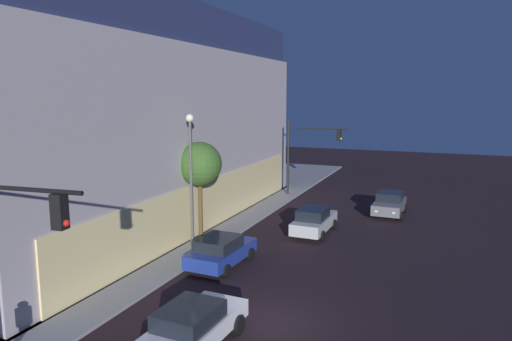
{
  "coord_description": "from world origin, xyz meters",
  "views": [
    {
      "loc": [
        -15.77,
        -5.79,
        8.6
      ],
      "look_at": [
        7.92,
        3.95,
        4.51
      ],
      "focal_mm": 32.96,
      "sensor_mm": 36.0,
      "label": 1
    }
  ],
  "objects_px": {
    "modern_building": "(63,118)",
    "car_blue": "(221,251)",
    "car_silver": "(314,220)",
    "car_grey": "(389,204)",
    "street_lamp_sidewalk": "(191,164)",
    "sidewalk_tree": "(200,165)",
    "car_white": "(193,325)",
    "traffic_light_far_corner": "(307,146)"
  },
  "relations": [
    {
      "from": "car_white",
      "to": "car_blue",
      "type": "relative_size",
      "value": 1.05
    },
    {
      "from": "modern_building",
      "to": "car_silver",
      "type": "xyz_separation_m",
      "value": [
        1.89,
        -18.16,
        -6.18
      ]
    },
    {
      "from": "sidewalk_tree",
      "to": "car_silver",
      "type": "distance_m",
      "value": 8.05
    },
    {
      "from": "car_white",
      "to": "car_silver",
      "type": "xyz_separation_m",
      "value": [
        14.77,
        -0.2,
        0.02
      ]
    },
    {
      "from": "car_blue",
      "to": "car_grey",
      "type": "xyz_separation_m",
      "value": [
        14.05,
        -6.68,
        0.02
      ]
    },
    {
      "from": "car_white",
      "to": "car_silver",
      "type": "height_order",
      "value": "car_silver"
    },
    {
      "from": "sidewalk_tree",
      "to": "car_silver",
      "type": "height_order",
      "value": "sidewalk_tree"
    },
    {
      "from": "sidewalk_tree",
      "to": "car_grey",
      "type": "height_order",
      "value": "sidewalk_tree"
    },
    {
      "from": "modern_building",
      "to": "street_lamp_sidewalk",
      "type": "bearing_deg",
      "value": -106.02
    },
    {
      "from": "modern_building",
      "to": "car_blue",
      "type": "bearing_deg",
      "value": -109.69
    },
    {
      "from": "street_lamp_sidewalk",
      "to": "car_blue",
      "type": "relative_size",
      "value": 1.71
    },
    {
      "from": "street_lamp_sidewalk",
      "to": "car_white",
      "type": "relative_size",
      "value": 1.63
    },
    {
      "from": "street_lamp_sidewalk",
      "to": "car_grey",
      "type": "distance_m",
      "value": 15.91
    },
    {
      "from": "traffic_light_far_corner",
      "to": "sidewalk_tree",
      "type": "bearing_deg",
      "value": 170.72
    },
    {
      "from": "car_white",
      "to": "modern_building",
      "type": "bearing_deg",
      "value": 54.36
    },
    {
      "from": "car_grey",
      "to": "traffic_light_far_corner",
      "type": "bearing_deg",
      "value": 64.69
    },
    {
      "from": "car_blue",
      "to": "car_silver",
      "type": "distance_m",
      "value": 7.9
    },
    {
      "from": "car_blue",
      "to": "sidewalk_tree",
      "type": "bearing_deg",
      "value": 42.04
    },
    {
      "from": "traffic_light_far_corner",
      "to": "car_white",
      "type": "height_order",
      "value": "traffic_light_far_corner"
    },
    {
      "from": "sidewalk_tree",
      "to": "car_white",
      "type": "xyz_separation_m",
      "value": [
        -10.7,
        -5.63,
        -3.8
      ]
    },
    {
      "from": "traffic_light_far_corner",
      "to": "car_blue",
      "type": "bearing_deg",
      "value": -177.88
    },
    {
      "from": "car_blue",
      "to": "modern_building",
      "type": "bearing_deg",
      "value": 70.31
    },
    {
      "from": "traffic_light_far_corner",
      "to": "car_white",
      "type": "bearing_deg",
      "value": -172.44
    },
    {
      "from": "car_silver",
      "to": "car_grey",
      "type": "distance_m",
      "value": 7.7
    },
    {
      "from": "car_blue",
      "to": "street_lamp_sidewalk",
      "type": "bearing_deg",
      "value": 55.63
    },
    {
      "from": "car_grey",
      "to": "car_silver",
      "type": "bearing_deg",
      "value": 150.23
    },
    {
      "from": "traffic_light_far_corner",
      "to": "street_lamp_sidewalk",
      "type": "distance_m",
      "value": 15.79
    },
    {
      "from": "car_white",
      "to": "car_blue",
      "type": "bearing_deg",
      "value": 19.75
    },
    {
      "from": "sidewalk_tree",
      "to": "car_blue",
      "type": "height_order",
      "value": "sidewalk_tree"
    },
    {
      "from": "modern_building",
      "to": "car_blue",
      "type": "height_order",
      "value": "modern_building"
    },
    {
      "from": "street_lamp_sidewalk",
      "to": "car_silver",
      "type": "bearing_deg",
      "value": -45.43
    },
    {
      "from": "street_lamp_sidewalk",
      "to": "car_grey",
      "type": "xyz_separation_m",
      "value": [
        12.18,
        -9.41,
        -4.04
      ]
    },
    {
      "from": "street_lamp_sidewalk",
      "to": "car_grey",
      "type": "bearing_deg",
      "value": -37.67
    },
    {
      "from": "street_lamp_sidewalk",
      "to": "traffic_light_far_corner",
      "type": "bearing_deg",
      "value": -7.57
    },
    {
      "from": "car_white",
      "to": "car_grey",
      "type": "distance_m",
      "value": 21.82
    },
    {
      "from": "sidewalk_tree",
      "to": "car_silver",
      "type": "xyz_separation_m",
      "value": [
        4.07,
        -5.83,
        -3.78
      ]
    },
    {
      "from": "car_white",
      "to": "car_grey",
      "type": "relative_size",
      "value": 1.11
    },
    {
      "from": "car_blue",
      "to": "car_grey",
      "type": "height_order",
      "value": "car_grey"
    },
    {
      "from": "street_lamp_sidewalk",
      "to": "car_silver",
      "type": "relative_size",
      "value": 1.62
    },
    {
      "from": "modern_building",
      "to": "car_white",
      "type": "bearing_deg",
      "value": -125.64
    },
    {
      "from": "modern_building",
      "to": "car_white",
      "type": "height_order",
      "value": "modern_building"
    },
    {
      "from": "traffic_light_far_corner",
      "to": "car_grey",
      "type": "xyz_separation_m",
      "value": [
        -3.46,
        -7.33,
        -3.54
      ]
    }
  ]
}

